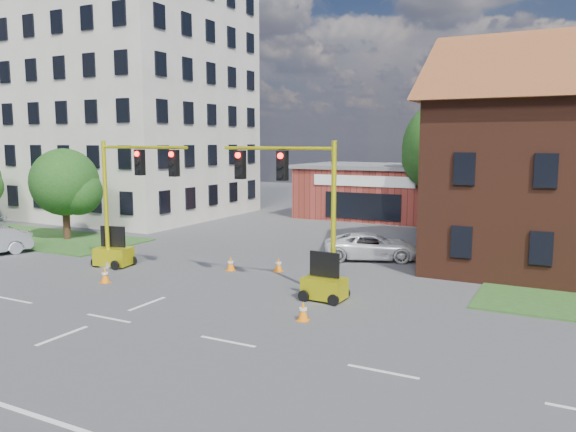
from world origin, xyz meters
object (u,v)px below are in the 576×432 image
object	(u,v)px
trailer_west	(114,254)
trailer_east	(324,286)
signal_mast_east	(296,198)
signal_mast_west	(131,189)
pickup_white	(372,246)

from	to	relation	value
trailer_west	trailer_east	size ratio (longest dim) A/B	1.05
signal_mast_east	trailer_east	xyz separation A→B (m)	(1.45, -0.38, -3.35)
signal_mast_west	trailer_east	xyz separation A→B (m)	(10.16, -0.38, -3.35)
signal_mast_east	trailer_west	world-z (taller)	signal_mast_east
signal_mast_east	signal_mast_west	bearing A→B (deg)	180.00
trailer_west	pickup_white	size ratio (longest dim) A/B	0.38
signal_mast_west	trailer_west	distance (m)	3.67
trailer_east	trailer_west	bearing A→B (deg)	179.95
signal_mast_west	trailer_west	bearing A→B (deg)	170.02
trailer_east	pickup_white	bearing A→B (deg)	99.09
signal_mast_west	signal_mast_east	bearing A→B (deg)	0.00
signal_mast_east	trailer_east	bearing A→B (deg)	-14.82
pickup_white	signal_mast_west	bearing A→B (deg)	108.07
signal_mast_east	trailer_west	distance (m)	10.78
trailer_east	pickup_white	size ratio (longest dim) A/B	0.36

